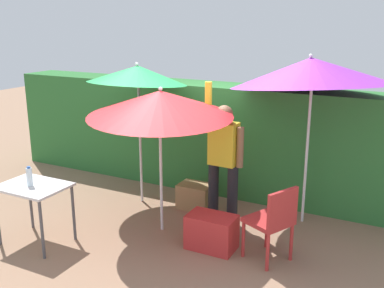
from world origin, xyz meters
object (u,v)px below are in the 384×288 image
umbrella_rainbow (311,72)px  umbrella_orange (160,104)px  chair_plastic (273,219)px  cooler_box (212,232)px  folding_table (34,192)px  umbrella_yellow (138,75)px  person_vendor (223,156)px  crate_cardboard (195,196)px  bottle_water (29,177)px

umbrella_rainbow → umbrella_orange: bearing=-145.4°
umbrella_rainbow → umbrella_orange: (-1.54, -1.06, -0.35)m
umbrella_rainbow → umbrella_orange: size_ratio=1.25×
chair_plastic → cooler_box: chair_plastic is taller
folding_table → umbrella_yellow: bearing=76.1°
umbrella_rainbow → person_vendor: umbrella_rainbow is taller
person_vendor → cooler_box: (0.17, -0.71, -0.73)m
umbrella_orange → folding_table: bearing=-140.1°
person_vendor → crate_cardboard: (-0.54, 0.26, -0.76)m
umbrella_rainbow → cooler_box: (-0.77, -1.22, -1.80)m
cooler_box → umbrella_rainbow: bearing=57.9°
umbrella_orange → bottle_water: size_ratio=7.81×
umbrella_yellow → person_vendor: (1.38, -0.12, -0.96)m
umbrella_yellow → bottle_water: (-0.42, -1.70, -1.04)m
umbrella_yellow → crate_cardboard: (0.84, 0.14, -1.72)m
folding_table → umbrella_rainbow: bearing=37.0°
umbrella_rainbow → person_vendor: 1.52m
umbrella_yellow → folding_table: size_ratio=2.61×
cooler_box → crate_cardboard: 1.21m
cooler_box → bottle_water: bearing=-156.3°
folding_table → person_vendor: bearing=40.8°
chair_plastic → cooler_box: (-0.72, -0.04, -0.30)m
umbrella_yellow → folding_table: 2.12m
umbrella_yellow → person_vendor: 1.68m
folding_table → bottle_water: size_ratio=3.33×
umbrella_yellow → cooler_box: 2.44m
person_vendor → crate_cardboard: person_vendor is taller
umbrella_yellow → cooler_box: (1.55, -0.84, -1.69)m
umbrella_yellow → bottle_water: 2.04m
person_vendor → crate_cardboard: 0.96m
umbrella_rainbow → umbrella_orange: umbrella_rainbow is taller
folding_table → bottle_water: bottle_water is taller
cooler_box → bottle_water: (-1.97, -0.86, 0.65)m
umbrella_rainbow → folding_table: 3.68m
person_vendor → bottle_water: person_vendor is taller
person_vendor → crate_cardboard: bearing=154.0°
umbrella_orange → bottle_water: 1.77m
umbrella_yellow → chair_plastic: (2.27, -0.79, -1.38)m
person_vendor → umbrella_orange: bearing=-137.5°
bottle_water → person_vendor: bearing=41.3°
umbrella_orange → crate_cardboard: umbrella_orange is taller
folding_table → crate_cardboard: bearing=55.3°
umbrella_orange → person_vendor: (0.61, 0.55, -0.73)m
folding_table → umbrella_orange: bearing=39.9°
umbrella_orange → umbrella_rainbow: bearing=34.6°
chair_plastic → crate_cardboard: size_ratio=1.88×
umbrella_orange → cooler_box: (0.78, -0.16, -1.45)m
umbrella_rainbow → umbrella_yellow: (-2.31, -0.39, -0.12)m
cooler_box → folding_table: folding_table is taller
umbrella_orange → umbrella_yellow: size_ratio=0.90×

